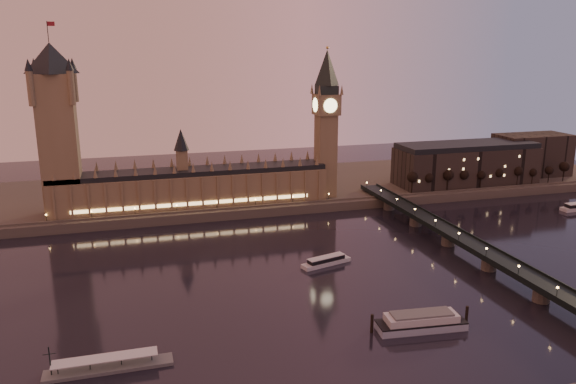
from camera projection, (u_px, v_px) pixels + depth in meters
name	position (u px, v px, depth m)	size (l,w,h in m)	color
ground	(304.00, 275.00, 276.79)	(700.00, 700.00, 0.00)	black
far_embankment	(277.00, 188.00, 437.68)	(560.00, 130.00, 6.00)	#423D35
palace_of_westminster	(192.00, 183.00, 373.36)	(180.00, 26.62, 52.00)	brown
victoria_tower	(57.00, 121.00, 341.11)	(31.68, 31.68, 118.00)	brown
big_ben	(326.00, 115.00, 387.92)	(17.68, 17.68, 104.00)	brown
westminster_bridge	(467.00, 247.00, 299.83)	(13.20, 260.00, 15.30)	black
city_block	(488.00, 160.00, 445.12)	(155.00, 45.00, 34.00)	black
bare_tree_0	(412.00, 180.00, 405.19)	(6.84, 6.84, 13.92)	black
bare_tree_1	(430.00, 179.00, 409.11)	(6.84, 6.84, 13.92)	black
bare_tree_2	(448.00, 177.00, 413.04)	(6.84, 6.84, 13.92)	black
bare_tree_3	(465.00, 176.00, 416.96)	(6.84, 6.84, 13.92)	black
bare_tree_4	(483.00, 175.00, 420.88)	(6.84, 6.84, 13.92)	black
bare_tree_5	(500.00, 174.00, 424.80)	(6.84, 6.84, 13.92)	black
bare_tree_6	(516.00, 173.00, 428.73)	(6.84, 6.84, 13.92)	black
bare_tree_7	(532.00, 171.00, 432.65)	(6.84, 6.84, 13.92)	black
bare_tree_8	(548.00, 170.00, 436.57)	(6.84, 6.84, 13.92)	black
bare_tree_9	(564.00, 169.00, 440.49)	(6.84, 6.84, 13.92)	black
cruise_boat_a	(326.00, 261.00, 289.87)	(28.29, 13.33, 4.43)	silver
moored_barge	(421.00, 322.00, 222.97)	(41.20, 13.43, 7.59)	#99A8C2
pontoon_pier	(108.00, 366.00, 195.16)	(43.61, 7.27, 11.63)	#595B5E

